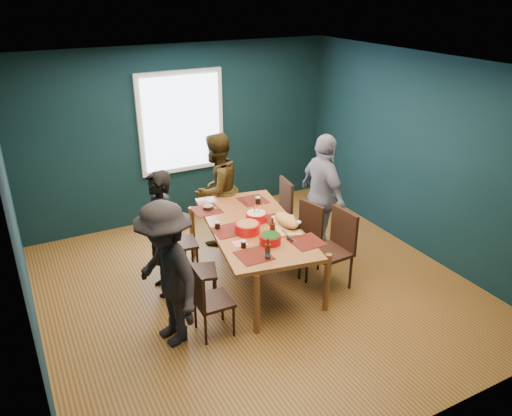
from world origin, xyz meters
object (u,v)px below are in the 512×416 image
at_px(chair_right_near, 336,243).
at_px(person_back, 217,189).
at_px(chair_right_mid, 305,232).
at_px(cutting_board, 286,221).
at_px(person_far_left, 161,234).
at_px(bowl_dumpling, 256,216).
at_px(dining_table, 253,230).
at_px(person_right, 323,195).
at_px(bowl_salad, 247,228).
at_px(chair_left_far, 175,239).
at_px(chair_left_mid, 193,266).
at_px(chair_right_far, 279,207).
at_px(chair_left_near, 206,297).
at_px(person_near_left, 167,275).
at_px(bowl_herbs, 270,239).

relative_size(chair_right_near, person_back, 0.61).
height_order(chair_right_mid, cutting_board, cutting_board).
bearing_deg(person_far_left, chair_right_mid, 81.41).
bearing_deg(bowl_dumpling, dining_table, -133.22).
bearing_deg(person_right, chair_right_near, 161.07).
xyz_separation_m(person_right, bowl_salad, (-1.35, -0.39, -0.00)).
relative_size(chair_right_near, person_far_left, 0.64).
relative_size(chair_left_far, chair_right_mid, 0.93).
distance_m(chair_left_mid, chair_right_far, 1.86).
bearing_deg(person_back, bowl_salad, 57.58).
distance_m(chair_left_near, person_right, 2.37).
distance_m(chair_left_mid, chair_right_mid, 1.59).
bearing_deg(bowl_salad, chair_right_far, 43.31).
relative_size(chair_left_far, bowl_dumpling, 3.14).
bearing_deg(person_near_left, bowl_herbs, 85.85).
xyz_separation_m(person_far_left, bowl_salad, (0.92, -0.45, 0.07)).
xyz_separation_m(chair_left_far, person_far_left, (-0.28, -0.35, 0.29)).
distance_m(chair_right_near, person_right, 0.90).
height_order(chair_left_near, person_back, person_back).
relative_size(person_back, bowl_salad, 5.52).
bearing_deg(bowl_herbs, chair_left_far, 123.09).
xyz_separation_m(chair_right_near, bowl_herbs, (-0.91, 0.04, 0.26)).
height_order(chair_left_far, bowl_salad, bowl_salad).
xyz_separation_m(chair_left_near, bowl_dumpling, (1.03, 0.83, 0.36)).
height_order(person_far_left, person_back, person_back).
relative_size(chair_left_near, chair_right_far, 0.87).
xyz_separation_m(chair_right_near, bowl_dumpling, (-0.77, 0.64, 0.27)).
bearing_deg(person_back, chair_right_mid, 96.04).
bearing_deg(chair_right_far, person_right, -45.91).
bearing_deg(person_right, dining_table, 105.38).
distance_m(dining_table, person_near_left, 1.45).
xyz_separation_m(chair_left_far, chair_right_mid, (1.55, -0.67, 0.04)).
distance_m(bowl_salad, cutting_board, 0.50).
bearing_deg(chair_left_near, chair_right_mid, 24.39).
height_order(chair_left_mid, chair_left_near, chair_left_near).
relative_size(person_far_left, cutting_board, 2.20).
bearing_deg(chair_right_mid, chair_left_mid, 169.49).
distance_m(chair_right_far, chair_right_mid, 0.79).
height_order(chair_left_mid, bowl_dumpling, bowl_dumpling).
relative_size(dining_table, chair_left_far, 2.63).
xyz_separation_m(chair_left_near, chair_right_far, (1.75, 1.50, 0.07)).
height_order(chair_right_far, chair_right_near, chair_right_near).
bearing_deg(bowl_dumpling, person_right, 7.78).
height_order(bowl_salad, bowl_dumpling, bowl_dumpling).
bearing_deg(person_right, cutting_board, 122.36).
bearing_deg(chair_right_mid, person_near_left, -176.60).
distance_m(chair_left_near, person_back, 2.18).
bearing_deg(person_far_left, cutting_board, 71.13).
height_order(chair_right_mid, bowl_salad, bowl_salad).
xyz_separation_m(chair_left_near, person_right, (2.13, 0.98, 0.37)).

